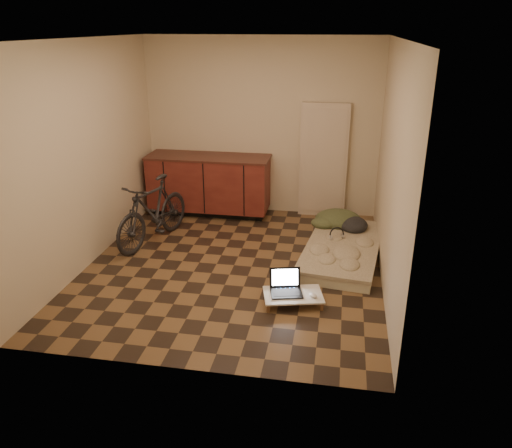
% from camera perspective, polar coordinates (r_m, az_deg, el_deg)
% --- Properties ---
extents(room_shell, '(3.50, 4.00, 2.60)m').
position_cam_1_polar(room_shell, '(5.65, -2.74, 7.13)').
color(room_shell, brown).
rests_on(room_shell, ground).
extents(cabinets, '(1.84, 0.62, 0.91)m').
position_cam_1_polar(cabinets, '(7.65, -5.37, 4.54)').
color(cabinets, black).
rests_on(cabinets, ground).
extents(appliance_panel, '(0.70, 0.10, 1.70)m').
position_cam_1_polar(appliance_panel, '(7.52, 7.72, 7.17)').
color(appliance_panel, beige).
rests_on(appliance_panel, ground).
extents(bicycle, '(0.85, 1.56, 0.97)m').
position_cam_1_polar(bicycle, '(6.70, -11.75, 1.77)').
color(bicycle, black).
rests_on(bicycle, ground).
extents(futon, '(1.11, 1.93, 0.16)m').
position_cam_1_polar(futon, '(6.43, 9.88, -2.90)').
color(futon, beige).
rests_on(futon, ground).
extents(clothing_pile, '(0.74, 0.64, 0.27)m').
position_cam_1_polar(clothing_pile, '(6.96, 9.81, 1.00)').
color(clothing_pile, '#3A4427').
rests_on(clothing_pile, futon).
extents(headphones, '(0.27, 0.26, 0.14)m').
position_cam_1_polar(headphones, '(6.50, 9.22, -1.11)').
color(headphones, black).
rests_on(headphones, futon).
extents(lap_desk, '(0.69, 0.53, 0.10)m').
position_cam_1_polar(lap_desk, '(5.31, 4.26, -8.11)').
color(lap_desk, brown).
rests_on(lap_desk, ground).
extents(laptop, '(0.39, 0.36, 0.23)m').
position_cam_1_polar(laptop, '(5.33, 3.43, -7.23)').
color(laptop, black).
rests_on(laptop, lap_desk).
extents(mouse, '(0.12, 0.12, 0.04)m').
position_cam_1_polar(mouse, '(5.27, 6.52, -8.08)').
color(mouse, silver).
rests_on(mouse, lap_desk).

